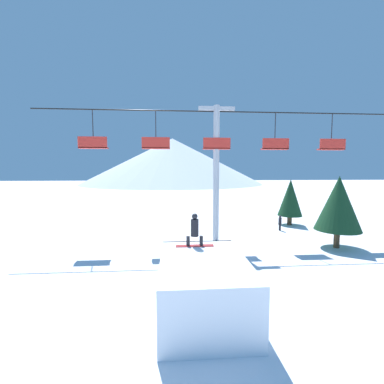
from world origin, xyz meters
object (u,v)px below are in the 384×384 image
snow_ramp (204,286)px  distant_skier (280,222)px  snowboarder (195,230)px  pine_tree_near (338,203)px

snow_ramp → distant_skier: (7.51, 11.29, -0.27)m
snow_ramp → distant_skier: size_ratio=3.54×
snow_ramp → snowboarder: snowboarder is taller
snow_ramp → snowboarder: bearing=96.9°
snowboarder → distant_skier: snowboarder is taller
snow_ramp → pine_tree_near: (9.14, 6.61, 1.85)m
snowboarder → pine_tree_near: bearing=29.0°
snowboarder → distant_skier: size_ratio=1.20×
distant_skier → snowboarder: bearing=-128.0°
snow_ramp → pine_tree_near: pine_tree_near is taller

